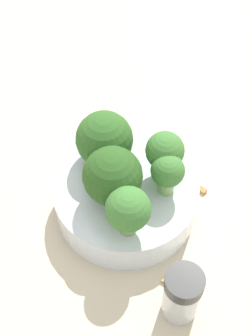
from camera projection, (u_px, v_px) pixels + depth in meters
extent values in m
plane|color=beige|center=(126.00, 208.00, 0.51)|extent=(3.00, 3.00, 0.00)
cylinder|color=silver|center=(126.00, 198.00, 0.50)|extent=(0.15, 0.15, 0.04)
cylinder|color=#7A9E5B|center=(114.00, 190.00, 0.46)|extent=(0.03, 0.03, 0.02)
sphere|color=#28511E|center=(114.00, 177.00, 0.45)|extent=(0.06, 0.06, 0.06)
cylinder|color=#84AD66|center=(105.00, 152.00, 0.50)|extent=(0.02, 0.02, 0.02)
sphere|color=#2D5B23|center=(104.00, 139.00, 0.48)|extent=(0.06, 0.06, 0.06)
cylinder|color=#84AD66|center=(166.00, 182.00, 0.47)|extent=(0.02, 0.02, 0.03)
sphere|color=#3D7533|center=(168.00, 171.00, 0.45)|extent=(0.03, 0.03, 0.03)
cylinder|color=#7A9E5B|center=(128.00, 221.00, 0.44)|extent=(0.02, 0.02, 0.03)
sphere|color=#3D7533|center=(128.00, 209.00, 0.42)|extent=(0.04, 0.04, 0.04)
cylinder|color=#7A9E5B|center=(164.00, 164.00, 0.48)|extent=(0.02, 0.02, 0.03)
sphere|color=#3D7533|center=(165.00, 151.00, 0.46)|extent=(0.04, 0.04, 0.04)
cylinder|color=#B2B7BC|center=(181.00, 298.00, 0.42)|extent=(0.03, 0.03, 0.05)
cylinder|color=#2D2D2D|center=(184.00, 283.00, 0.39)|extent=(0.03, 0.03, 0.01)
cube|color=olive|center=(203.00, 189.00, 0.52)|extent=(0.01, 0.01, 0.01)
cube|color=#AD7F4C|center=(167.00, 280.00, 0.45)|extent=(0.01, 0.01, 0.01)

